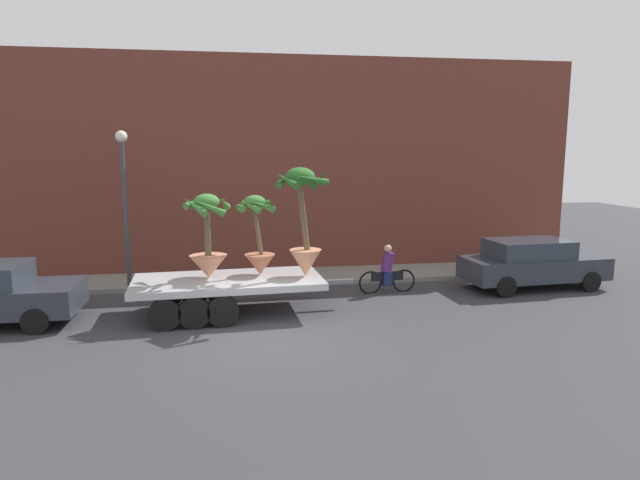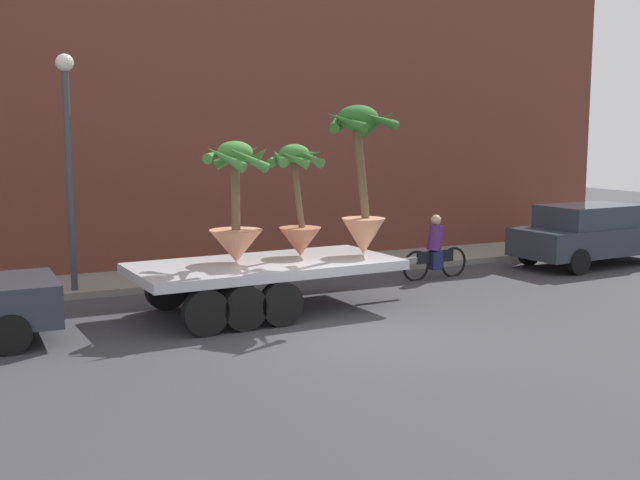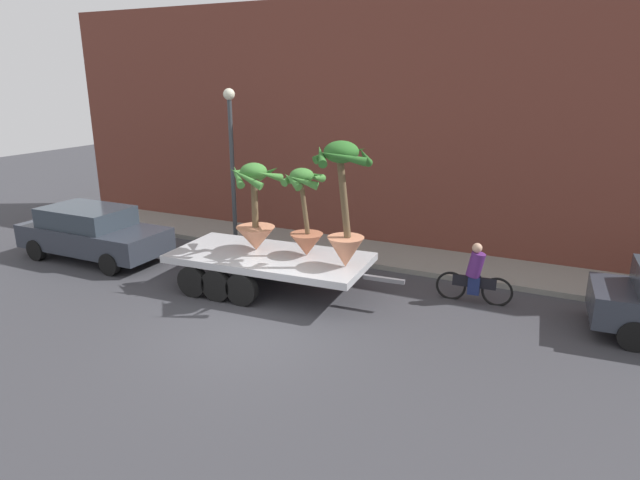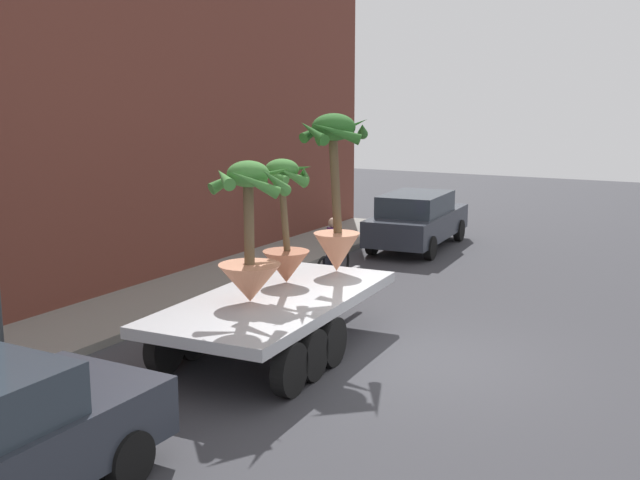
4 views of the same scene
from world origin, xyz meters
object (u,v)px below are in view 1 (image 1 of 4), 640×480
(potted_palm_middle, at_px, (258,238))
(flatbed_trailer, at_px, (219,287))
(cyclist, at_px, (387,271))
(parked_car, at_px, (532,263))
(potted_palm_rear, at_px, (303,223))
(street_lamp, at_px, (124,188))
(potted_palm_front, at_px, (208,243))

(potted_palm_middle, bearing_deg, flatbed_trailer, -161.93)
(potted_palm_middle, height_order, cyclist, potted_palm_middle)
(flatbed_trailer, relative_size, cyclist, 3.30)
(potted_palm_middle, bearing_deg, parked_car, 6.20)
(flatbed_trailer, height_order, potted_palm_rear, potted_palm_rear)
(street_lamp, bearing_deg, potted_palm_front, -47.35)
(potted_palm_rear, relative_size, street_lamp, 0.61)
(cyclist, xyz_separation_m, parked_car, (4.73, -0.20, 0.16))
(cyclist, bearing_deg, potted_palm_front, -166.15)
(street_lamp, bearing_deg, potted_palm_rear, -30.49)
(cyclist, bearing_deg, flatbed_trailer, -163.58)
(potted_palm_rear, xyz_separation_m, potted_palm_front, (-2.55, 0.21, -0.53))
(potted_palm_rear, bearing_deg, street_lamp, 149.51)
(cyclist, height_order, parked_car, parked_car)
(potted_palm_rear, xyz_separation_m, cyclist, (2.83, 1.53, -1.79))
(potted_palm_rear, bearing_deg, parked_car, 9.99)
(street_lamp, bearing_deg, parked_car, -7.60)
(flatbed_trailer, height_order, cyclist, cyclist)
(flatbed_trailer, height_order, potted_palm_middle, potted_palm_middle)
(potted_palm_front, bearing_deg, potted_palm_middle, 7.27)
(cyclist, bearing_deg, street_lamp, 169.39)
(potted_palm_front, bearing_deg, cyclist, 13.85)
(parked_car, bearing_deg, potted_palm_middle, -173.80)
(potted_palm_rear, distance_m, cyclist, 3.68)
(flatbed_trailer, relative_size, potted_palm_rear, 2.05)
(flatbed_trailer, height_order, street_lamp, street_lamp)
(street_lamp, bearing_deg, potted_palm_middle, -33.90)
(parked_car, xyz_separation_m, street_lamp, (-12.70, 1.70, 2.40))
(potted_palm_front, distance_m, street_lamp, 4.05)
(flatbed_trailer, bearing_deg, potted_palm_rear, -0.64)
(potted_palm_middle, height_order, potted_palm_front, potted_palm_front)
(potted_palm_middle, height_order, street_lamp, street_lamp)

